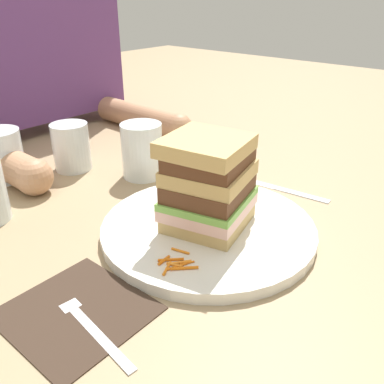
{
  "coord_description": "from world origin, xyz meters",
  "views": [
    {
      "loc": [
        -0.39,
        -0.32,
        0.31
      ],
      "look_at": [
        0.01,
        0.02,
        0.06
      ],
      "focal_mm": 38.68,
      "sensor_mm": 36.0,
      "label": 1
    }
  ],
  "objects_px": {
    "main_plate": "(208,228)",
    "sandwich": "(209,184)",
    "empty_tumbler_0": "(1,155)",
    "juice_glass": "(142,153)",
    "napkin_dark": "(74,309)",
    "empty_tumbler_1": "(71,147)",
    "diner_across": "(14,6)",
    "fork": "(84,318)",
    "knife": "(276,187)"
  },
  "relations": [
    {
      "from": "empty_tumbler_1",
      "to": "diner_across",
      "type": "distance_m",
      "value": 0.36
    },
    {
      "from": "main_plate",
      "to": "empty_tumbler_0",
      "type": "bearing_deg",
      "value": 103.45
    },
    {
      "from": "knife",
      "to": "empty_tumbler_0",
      "type": "height_order",
      "value": "empty_tumbler_0"
    },
    {
      "from": "napkin_dark",
      "to": "sandwich",
      "type": "bearing_deg",
      "value": -3.09
    },
    {
      "from": "diner_across",
      "to": "fork",
      "type": "bearing_deg",
      "value": -116.58
    },
    {
      "from": "diner_across",
      "to": "empty_tumbler_1",
      "type": "bearing_deg",
      "value": -105.86
    },
    {
      "from": "fork",
      "to": "empty_tumbler_0",
      "type": "relative_size",
      "value": 1.84
    },
    {
      "from": "fork",
      "to": "empty_tumbler_0",
      "type": "distance_m",
      "value": 0.43
    },
    {
      "from": "sandwich",
      "to": "empty_tumbler_1",
      "type": "distance_m",
      "value": 0.34
    },
    {
      "from": "sandwich",
      "to": "diner_across",
      "type": "xyz_separation_m",
      "value": [
        0.09,
        0.61,
        0.2
      ]
    },
    {
      "from": "knife",
      "to": "juice_glass",
      "type": "height_order",
      "value": "juice_glass"
    },
    {
      "from": "juice_glass",
      "to": "empty_tumbler_1",
      "type": "bearing_deg",
      "value": 117.22
    },
    {
      "from": "empty_tumbler_0",
      "to": "main_plate",
      "type": "bearing_deg",
      "value": -76.55
    },
    {
      "from": "sandwich",
      "to": "napkin_dark",
      "type": "bearing_deg",
      "value": 176.91
    },
    {
      "from": "empty_tumbler_0",
      "to": "empty_tumbler_1",
      "type": "distance_m",
      "value": 0.12
    },
    {
      "from": "knife",
      "to": "diner_across",
      "type": "xyz_separation_m",
      "value": [
        -0.1,
        0.6,
        0.28
      ]
    },
    {
      "from": "knife",
      "to": "diner_across",
      "type": "relative_size",
      "value": 0.33
    },
    {
      "from": "main_plate",
      "to": "fork",
      "type": "bearing_deg",
      "value": -177.3
    },
    {
      "from": "main_plate",
      "to": "empty_tumbler_0",
      "type": "distance_m",
      "value": 0.41
    },
    {
      "from": "diner_across",
      "to": "juice_glass",
      "type": "bearing_deg",
      "value": -91.56
    },
    {
      "from": "empty_tumbler_0",
      "to": "empty_tumbler_1",
      "type": "height_order",
      "value": "empty_tumbler_0"
    },
    {
      "from": "napkin_dark",
      "to": "empty_tumbler_1",
      "type": "xyz_separation_m",
      "value": [
        0.23,
        0.33,
        0.04
      ]
    },
    {
      "from": "sandwich",
      "to": "napkin_dark",
      "type": "xyz_separation_m",
      "value": [
        -0.22,
        0.01,
        -0.08
      ]
    },
    {
      "from": "main_plate",
      "to": "empty_tumbler_0",
      "type": "height_order",
      "value": "empty_tumbler_0"
    },
    {
      "from": "knife",
      "to": "empty_tumbler_1",
      "type": "xyz_separation_m",
      "value": [
        -0.18,
        0.34,
        0.04
      ]
    },
    {
      "from": "empty_tumbler_0",
      "to": "diner_across",
      "type": "xyz_separation_m",
      "value": [
        0.18,
        0.21,
        0.23
      ]
    },
    {
      "from": "sandwich",
      "to": "fork",
      "type": "xyz_separation_m",
      "value": [
        -0.22,
        -0.01,
        -0.07
      ]
    },
    {
      "from": "fork",
      "to": "main_plate",
      "type": "bearing_deg",
      "value": 2.7
    },
    {
      "from": "main_plate",
      "to": "empty_tumbler_1",
      "type": "height_order",
      "value": "empty_tumbler_1"
    },
    {
      "from": "napkin_dark",
      "to": "empty_tumbler_1",
      "type": "height_order",
      "value": "empty_tumbler_1"
    },
    {
      "from": "main_plate",
      "to": "juice_glass",
      "type": "relative_size",
      "value": 3.03
    },
    {
      "from": "main_plate",
      "to": "juice_glass",
      "type": "bearing_deg",
      "value": 70.1
    },
    {
      "from": "napkin_dark",
      "to": "empty_tumbler_1",
      "type": "bearing_deg",
      "value": 55.04
    },
    {
      "from": "juice_glass",
      "to": "knife",
      "type": "bearing_deg",
      "value": -62.03
    },
    {
      "from": "main_plate",
      "to": "sandwich",
      "type": "relative_size",
      "value": 2.19
    },
    {
      "from": "empty_tumbler_1",
      "to": "juice_glass",
      "type": "bearing_deg",
      "value": -62.78
    },
    {
      "from": "sandwich",
      "to": "empty_tumbler_0",
      "type": "xyz_separation_m",
      "value": [
        -0.09,
        0.4,
        -0.03
      ]
    },
    {
      "from": "napkin_dark",
      "to": "fork",
      "type": "xyz_separation_m",
      "value": [
        -0.0,
        -0.02,
        0.0
      ]
    },
    {
      "from": "napkin_dark",
      "to": "knife",
      "type": "relative_size",
      "value": 0.71
    },
    {
      "from": "main_plate",
      "to": "napkin_dark",
      "type": "height_order",
      "value": "main_plate"
    },
    {
      "from": "napkin_dark",
      "to": "knife",
      "type": "distance_m",
      "value": 0.41
    },
    {
      "from": "sandwich",
      "to": "empty_tumbler_1",
      "type": "bearing_deg",
      "value": 87.59
    },
    {
      "from": "juice_glass",
      "to": "empty_tumbler_1",
      "type": "relative_size",
      "value": 1.11
    },
    {
      "from": "main_plate",
      "to": "sandwich",
      "type": "distance_m",
      "value": 0.07
    },
    {
      "from": "sandwich",
      "to": "juice_glass",
      "type": "bearing_deg",
      "value": 69.95
    },
    {
      "from": "knife",
      "to": "empty_tumbler_0",
      "type": "relative_size",
      "value": 2.21
    },
    {
      "from": "sandwich",
      "to": "diner_across",
      "type": "height_order",
      "value": "diner_across"
    },
    {
      "from": "sandwich",
      "to": "napkin_dark",
      "type": "distance_m",
      "value": 0.23
    },
    {
      "from": "juice_glass",
      "to": "diner_across",
      "type": "distance_m",
      "value": 0.45
    },
    {
      "from": "main_plate",
      "to": "empty_tumbler_1",
      "type": "bearing_deg",
      "value": 87.69
    }
  ]
}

